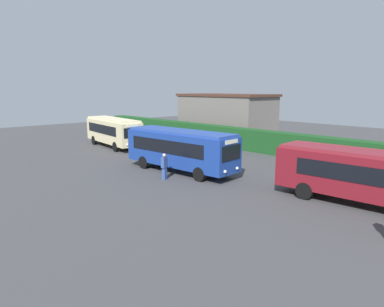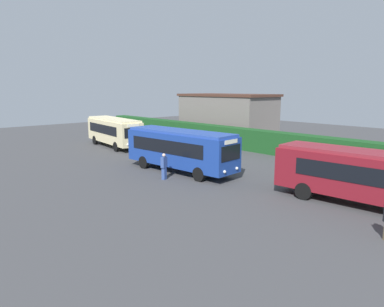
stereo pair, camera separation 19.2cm
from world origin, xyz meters
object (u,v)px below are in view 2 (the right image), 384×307
(bus_blue, at_px, (180,148))
(traffic_cone, at_px, (176,143))
(bus_maroon, at_px, (368,175))
(person_right, at_px, (343,171))
(person_left, at_px, (164,166))
(person_center, at_px, (228,159))
(bus_cream, at_px, (114,130))

(bus_blue, relative_size, traffic_cone, 16.39)
(bus_maroon, height_order, person_right, bus_maroon)
(bus_maroon, height_order, person_left, bus_maroon)
(person_center, distance_m, traffic_cone, 13.34)
(bus_maroon, distance_m, person_center, 10.40)
(person_center, height_order, person_right, person_center)
(bus_blue, height_order, traffic_cone, bus_blue)
(bus_maroon, xyz_separation_m, person_right, (-2.68, 3.01, -0.75))
(bus_maroon, relative_size, person_left, 5.41)
(person_left, relative_size, person_center, 0.97)
(bus_blue, distance_m, person_right, 11.54)
(bus_maroon, relative_size, traffic_cone, 16.84)
(person_left, height_order, traffic_cone, person_left)
(traffic_cone, bearing_deg, bus_cream, -127.01)
(bus_cream, height_order, person_center, bus_cream)
(bus_blue, bearing_deg, bus_cream, 165.83)
(bus_blue, bearing_deg, traffic_cone, 136.99)
(bus_blue, relative_size, person_right, 5.15)
(person_left, distance_m, traffic_cone, 14.71)
(person_right, bearing_deg, bus_maroon, 145.68)
(bus_blue, height_order, bus_maroon, bus_blue)
(bus_cream, relative_size, bus_blue, 0.97)
(person_center, height_order, traffic_cone, person_center)
(bus_cream, distance_m, bus_maroon, 26.76)
(person_left, height_order, person_center, person_center)
(person_right, bearing_deg, traffic_cone, 6.96)
(person_center, xyz_separation_m, traffic_cone, (-12.33, 5.05, -0.74))
(bus_cream, distance_m, person_right, 24.27)
(bus_cream, distance_m, bus_blue, 13.98)
(person_left, bearing_deg, bus_cream, 144.31)
(bus_blue, distance_m, bus_maroon, 13.14)
(bus_blue, distance_m, person_left, 2.71)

